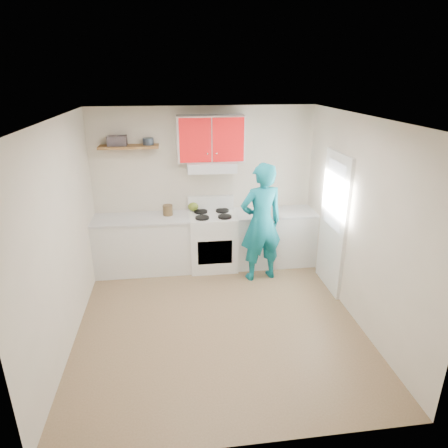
{
  "coord_description": "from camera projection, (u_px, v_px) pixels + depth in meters",
  "views": [
    {
      "loc": [
        -0.51,
        -4.39,
        3.06
      ],
      "look_at": [
        0.15,
        0.55,
        1.15
      ],
      "focal_mm": 31.57,
      "sensor_mm": 36.0,
      "label": 1
    }
  ],
  "objects": [
    {
      "name": "back_wall",
      "position": [
        204.0,
        187.0,
        6.51
      ],
      "size": [
        3.6,
        0.04,
        2.6
      ],
      "primitive_type": "cube",
      "color": "beige",
      "rests_on": "floor"
    },
    {
      "name": "floor",
      "position": [
        218.0,
        320.0,
        5.22
      ],
      "size": [
        3.8,
        3.8,
        0.0
      ],
      "primitive_type": "plane",
      "color": "brown",
      "rests_on": "ground"
    },
    {
      "name": "counter_left",
      "position": [
        143.0,
        245.0,
        6.41
      ],
      "size": [
        1.52,
        0.6,
        0.9
      ],
      "primitive_type": "cube",
      "color": "silver",
      "rests_on": "floor"
    },
    {
      "name": "left_wall",
      "position": [
        63.0,
        237.0,
        4.53
      ],
      "size": [
        0.04,
        3.8,
        2.6
      ],
      "primitive_type": "cube",
      "color": "beige",
      "rests_on": "floor"
    },
    {
      "name": "books",
      "position": [
        117.0,
        141.0,
        5.94
      ],
      "size": [
        0.29,
        0.21,
        0.15
      ],
      "primitive_type": "cube",
      "rotation": [
        0.0,
        0.0,
        -0.01
      ],
      "color": "#3F373C",
      "rests_on": "shelf"
    },
    {
      "name": "door_glass",
      "position": [
        334.0,
        195.0,
        5.56
      ],
      "size": [
        0.01,
        0.55,
        0.95
      ],
      "primitive_type": "cube",
      "color": "white",
      "rests_on": "door"
    },
    {
      "name": "silicone_mat",
      "position": [
        291.0,
        211.0,
        6.58
      ],
      "size": [
        0.34,
        0.3,
        0.01
      ],
      "primitive_type": "cube",
      "rotation": [
        0.0,
        0.0,
        0.2
      ],
      "color": "red",
      "rests_on": "counter_right"
    },
    {
      "name": "ceiling",
      "position": [
        217.0,
        118.0,
        4.29
      ],
      "size": [
        3.6,
        3.8,
        0.04
      ],
      "primitive_type": "cube",
      "color": "white",
      "rests_on": "floor"
    },
    {
      "name": "range_hood",
      "position": [
        211.0,
        166.0,
        6.18
      ],
      "size": [
        0.76,
        0.44,
        0.15
      ],
      "primitive_type": "cube",
      "color": "silver",
      "rests_on": "back_wall"
    },
    {
      "name": "person",
      "position": [
        261.0,
        223.0,
        5.99
      ],
      "size": [
        0.76,
        0.57,
        1.86
      ],
      "primitive_type": "imported",
      "rotation": [
        0.0,
        0.0,
        3.34
      ],
      "color": "#0E7182",
      "rests_on": "floor"
    },
    {
      "name": "front_wall",
      "position": [
        247.0,
        320.0,
        2.99
      ],
      "size": [
        3.6,
        0.04,
        2.6
      ],
      "primitive_type": "cube",
      "color": "beige",
      "rests_on": "floor"
    },
    {
      "name": "crock",
      "position": [
        168.0,
        211.0,
        6.33
      ],
      "size": [
        0.18,
        0.18,
        0.19
      ],
      "primitive_type": "cylinder",
      "rotation": [
        0.0,
        0.0,
        -0.13
      ],
      "color": "brown",
      "rests_on": "counter_left"
    },
    {
      "name": "counter_right",
      "position": [
        274.0,
        238.0,
        6.68
      ],
      "size": [
        1.32,
        0.6,
        0.9
      ],
      "primitive_type": "cube",
      "color": "silver",
      "rests_on": "floor"
    },
    {
      "name": "tin",
      "position": [
        148.0,
        141.0,
        6.02
      ],
      "size": [
        0.2,
        0.2,
        0.1
      ],
      "primitive_type": "cylinder",
      "rotation": [
        0.0,
        0.0,
        0.25
      ],
      "color": "#333D4C",
      "rests_on": "shelf"
    },
    {
      "name": "upper_cabinets",
      "position": [
        211.0,
        138.0,
        6.08
      ],
      "size": [
        1.02,
        0.33,
        0.7
      ],
      "primitive_type": "cube",
      "color": "red",
      "rests_on": "back_wall"
    },
    {
      "name": "cutting_board",
      "position": [
        254.0,
        213.0,
        6.47
      ],
      "size": [
        0.3,
        0.22,
        0.02
      ],
      "primitive_type": "cube",
      "rotation": [
        0.0,
        0.0,
        0.02
      ],
      "color": "olive",
      "rests_on": "counter_right"
    },
    {
      "name": "stove",
      "position": [
        213.0,
        241.0,
        6.52
      ],
      "size": [
        0.76,
        0.65,
        0.92
      ],
      "primitive_type": "cube",
      "color": "white",
      "rests_on": "floor"
    },
    {
      "name": "kettle",
      "position": [
        193.0,
        206.0,
        6.53
      ],
      "size": [
        0.23,
        0.23,
        0.15
      ],
      "primitive_type": "ellipsoid",
      "rotation": [
        0.0,
        0.0,
        0.4
      ],
      "color": "#607220",
      "rests_on": "stove"
    },
    {
      "name": "right_wall",
      "position": [
        359.0,
        222.0,
        4.98
      ],
      "size": [
        0.04,
        3.8,
        2.6
      ],
      "primitive_type": "cube",
      "color": "beige",
      "rests_on": "floor"
    },
    {
      "name": "shelf",
      "position": [
        129.0,
        147.0,
        5.97
      ],
      "size": [
        0.9,
        0.3,
        0.04
      ],
      "primitive_type": "cube",
      "color": "brown",
      "rests_on": "back_wall"
    },
    {
      "name": "door",
      "position": [
        333.0,
        223.0,
        5.72
      ],
      "size": [
        0.05,
        0.85,
        2.05
      ],
      "primitive_type": "cube",
      "color": "white",
      "rests_on": "floor"
    }
  ]
}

